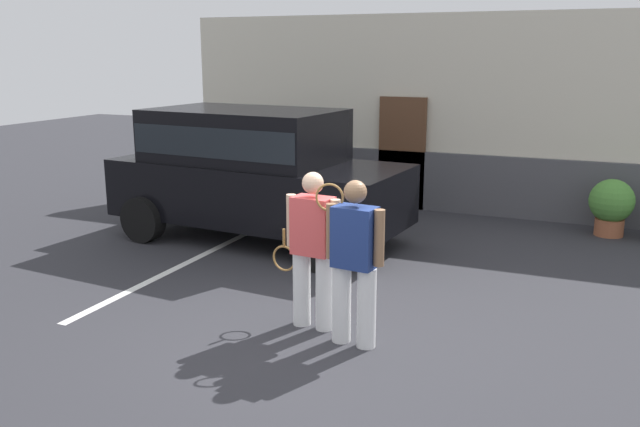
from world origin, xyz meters
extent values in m
plane|color=#2D2D33|center=(0.00, 0.00, 0.00)|extent=(40.00, 40.00, 0.00)
cube|color=silver|center=(-2.67, 1.50, 0.00)|extent=(0.12, 4.40, 0.01)
cube|color=beige|center=(0.00, 6.50, 1.80)|extent=(10.54, 0.30, 3.59)
cube|color=#4C4C51|center=(0.00, 6.30, 0.55)|extent=(8.85, 0.10, 1.10)
cube|color=brown|center=(-0.88, 6.28, 1.05)|extent=(0.90, 0.06, 2.10)
cube|color=black|center=(-2.29, 3.22, 0.80)|extent=(4.74, 2.28, 0.90)
cube|color=black|center=(-2.54, 3.25, 1.65)|extent=(3.04, 2.00, 0.80)
cube|color=black|center=(-2.54, 3.25, 1.63)|extent=(2.98, 2.01, 0.44)
cylinder|color=black|center=(-0.67, 4.04, 0.36)|extent=(0.74, 0.32, 0.72)
cylinder|color=black|center=(-0.83, 2.15, 0.36)|extent=(0.74, 0.32, 0.72)
cylinder|color=black|center=(-3.76, 4.30, 0.36)|extent=(0.74, 0.32, 0.72)
cylinder|color=black|center=(-3.92, 2.41, 0.36)|extent=(0.74, 0.32, 0.72)
cylinder|color=white|center=(0.03, 0.33, 0.41)|extent=(0.19, 0.19, 0.83)
cylinder|color=white|center=(-0.25, 0.36, 0.41)|extent=(0.19, 0.19, 0.83)
cube|color=#E04C4C|center=(-0.11, 0.35, 1.13)|extent=(0.44, 0.30, 0.62)
sphere|color=beige|center=(-0.11, 0.35, 1.59)|extent=(0.23, 0.23, 0.23)
cylinder|color=beige|center=(0.16, 0.32, 1.16)|extent=(0.11, 0.11, 0.56)
cylinder|color=beige|center=(-0.37, 0.37, 1.16)|extent=(0.11, 0.11, 0.56)
torus|color=olive|center=(-0.49, 0.43, 0.70)|extent=(0.37, 0.06, 0.37)
cylinder|color=olive|center=(-0.49, 0.43, 0.94)|extent=(0.03, 0.03, 0.20)
cylinder|color=white|center=(0.59, 0.09, 0.41)|extent=(0.19, 0.19, 0.83)
cylinder|color=white|center=(0.31, 0.12, 0.41)|extent=(0.19, 0.19, 0.83)
cube|color=navy|center=(0.45, 0.10, 1.13)|extent=(0.45, 0.31, 0.61)
sphere|color=#8C6647|center=(0.45, 0.10, 1.59)|extent=(0.23, 0.23, 0.23)
cylinder|color=#8C6647|center=(0.72, 0.07, 1.16)|extent=(0.11, 0.11, 0.56)
cylinder|color=#8C6647|center=(0.19, 0.13, 1.16)|extent=(0.11, 0.11, 0.56)
torus|color=olive|center=(0.15, 0.18, 1.49)|extent=(0.29, 0.08, 0.29)
cylinder|color=olive|center=(0.15, 0.18, 1.25)|extent=(0.03, 0.03, 0.20)
cylinder|color=#9E5638|center=(2.81, 5.67, 0.14)|extent=(0.45, 0.45, 0.28)
sphere|color=#4C8C38|center=(2.81, 5.67, 0.58)|extent=(0.70, 0.70, 0.70)
camera|label=1|loc=(2.66, -5.94, 2.91)|focal=37.95mm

